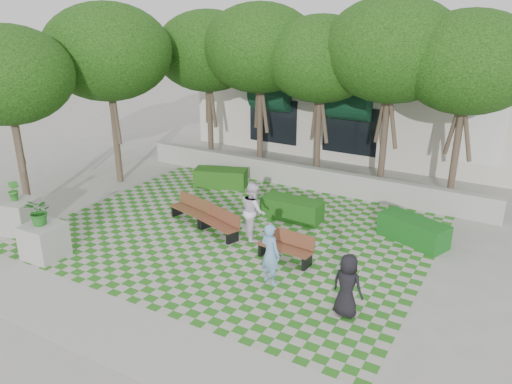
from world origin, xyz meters
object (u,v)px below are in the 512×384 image
Objects in this scene: bench_west at (191,209)px; person_white at (253,211)px; hedge_east at (413,230)px; hedge_midleft at (221,178)px; bench_east at (286,247)px; planter_back at (18,214)px; person_dark at (347,285)px; planter_front at (43,234)px; hedge_midright at (292,209)px; bench_mid at (220,223)px; person_blue at (270,254)px.

person_white is (2.54, -0.11, 0.52)m from bench_west.
hedge_east is 8.18m from hedge_midleft.
bench_east is at bearing -39.93° from hedge_midleft.
person_dark is (10.98, 0.83, 0.20)m from planter_back.
person_white reaches higher than bench_west.
planter_front is 0.99× the size of person_white.
hedge_midright is at bearing -55.98° from person_white.
bench_mid is 0.78× the size of hedge_east.
planter_back is at bearing 71.66° from person_white.
hedge_east is 11.22m from planter_front.
planter_back reaches higher than hedge_midleft.
planter_front is at bearing 34.31° from person_blue.
hedge_east is 1.36× the size of person_dark.
hedge_east is 1.16× the size of planter_front.
person_blue is (5.38, -5.69, 0.50)m from hedge_midleft.
bench_east is 1.84m from person_white.
person_blue is (0.20, -1.36, 0.44)m from bench_east.
hedge_east is (2.91, 3.10, -0.04)m from bench_east.
hedge_midright is 1.22× the size of person_blue.
hedge_midleft is (-5.17, 4.33, -0.05)m from bench_east.
person_dark is at bearing -51.15° from hedge_midright.
person_white is at bearing -153.00° from hedge_east.
hedge_east is 1.21× the size of planter_back.
planter_back is (-7.33, -5.36, 0.23)m from hedge_midright.
bench_mid is 0.98× the size of bench_west.
bench_east is 1.00× the size of bench_west.
bench_west is 7.12m from person_dark.
hedge_midright is 1.32× the size of person_dark.
hedge_east is 5.07m from person_white.
planter_back is (-5.88, -3.04, 0.19)m from bench_mid.
bench_mid is 0.98× the size of person_blue.
hedge_east is at bearing -107.40° from person_white.
bench_mid is 6.62m from planter_back.
person_white reaches higher than hedge_midleft.
person_white reaches higher than planter_front.
person_white is at bearing -101.58° from hedge_midright.
hedge_east is 4.09m from hedge_midright.
hedge_midright is 1.17× the size of planter_back.
hedge_east is 1.03× the size of hedge_midleft.
bench_east is 0.92× the size of planter_front.
person_blue is at bearing -12.59° from bench_west.
hedge_midleft is at bearing 171.31° from hedge_east.
bench_west is 0.96× the size of planter_back.
person_dark is (5.10, -2.21, 0.39)m from bench_mid.
bench_east reaches higher than hedge_east.
planter_back reaches higher than person_dark.
bench_east is 7.11m from planter_front.
bench_west is 3.57m from hedge_midleft.
hedge_midleft is at bearing -28.67° from person_dark.
planter_front reaches higher than bench_east.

